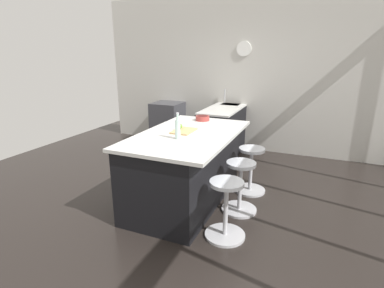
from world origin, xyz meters
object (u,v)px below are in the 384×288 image
stool_by_window (251,171)px  apple_green (179,126)px  water_bottle (178,129)px  stool_near_camera (226,211)px  cutting_board (184,131)px  fruit_bowl (202,118)px  oven_range (168,123)px  kitchen_island (185,167)px  stool_middle (240,188)px

stool_by_window → apple_green: apple_green is taller
apple_green → water_bottle: bearing=22.5°
stool_near_camera → cutting_board: 1.20m
stool_by_window → fruit_bowl: bearing=-99.4°
oven_range → fruit_bowl: 2.13m
stool_by_window → fruit_bowl: size_ratio=3.21×
oven_range → apple_green: (2.20, 1.33, 0.56)m
stool_near_camera → water_bottle: water_bottle is taller
kitchen_island → cutting_board: 0.48m
stool_near_camera → fruit_bowl: fruit_bowl is taller
oven_range → stool_middle: oven_range is taller
stool_by_window → stool_near_camera: bearing=0.0°
stool_middle → stool_near_camera: (0.61, 0.00, 0.00)m
apple_green → fruit_bowl: 0.68m
oven_range → water_bottle: (2.57, 1.48, 0.62)m
kitchen_island → fruit_bowl: 0.90m
fruit_bowl → water_bottle: bearing=5.0°
stool_by_window → stool_near_camera: size_ratio=1.00×
stool_middle → stool_by_window: bearing=180.0°
stool_by_window → water_bottle: 1.38m
oven_range → stool_near_camera: oven_range is taller
oven_range → cutting_board: size_ratio=2.49×
cutting_board → fruit_bowl: fruit_bowl is taller
stool_middle → water_bottle: bearing=-66.9°
apple_green → stool_by_window: bearing=122.6°
cutting_board → fruit_bowl: bearing=-178.6°
stool_middle → oven_range: bearing=-136.1°
kitchen_island → water_bottle: size_ratio=6.16×
kitchen_island → water_bottle: bearing=8.2°
kitchen_island → apple_green: bearing=-120.4°
oven_range → stool_middle: bearing=43.9°
stool_middle → kitchen_island: bearing=-90.0°
stool_by_window → stool_near_camera: same height
oven_range → stool_by_window: size_ratio=1.38×
water_bottle → oven_range: bearing=-150.1°
stool_near_camera → kitchen_island: bearing=-129.1°
kitchen_island → stool_by_window: kitchen_island is taller
apple_green → oven_range: bearing=-149.0°
stool_by_window → cutting_board: size_ratio=1.81×
oven_range → water_bottle: bearing=29.9°
stool_middle → fruit_bowl: size_ratio=3.21×
stool_by_window → stool_middle: 0.61m
oven_range → stool_near_camera: bearing=37.2°
kitchen_island → stool_middle: size_ratio=2.95×
oven_range → stool_near_camera: size_ratio=1.38×
oven_range → kitchen_island: 2.68m
kitchen_island → cutting_board: size_ratio=5.35×
kitchen_island → apple_green: 0.54m
cutting_board → stool_middle: bearing=87.6°
stool_middle → apple_green: (-0.06, -0.85, 0.70)m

